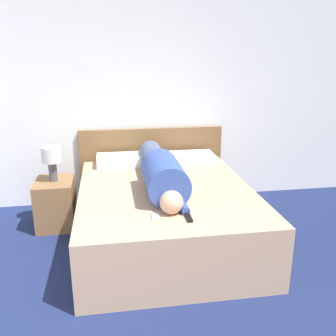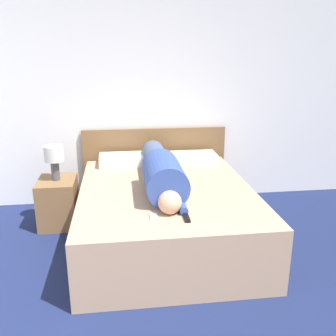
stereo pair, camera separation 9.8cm
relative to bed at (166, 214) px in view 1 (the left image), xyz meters
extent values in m
cube|color=white|center=(-0.24, 1.19, 1.02)|extent=(5.84, 0.06, 2.60)
cube|color=tan|center=(0.00, 0.00, 0.00)|extent=(1.65, 2.07, 0.57)
cube|color=brown|center=(0.00, 1.12, 0.18)|extent=(1.77, 0.04, 0.93)
cube|color=brown|center=(-1.12, 0.54, -0.03)|extent=(0.40, 0.50, 0.52)
cylinder|color=#4C4C51|center=(-1.12, 0.54, 0.34)|extent=(0.09, 0.09, 0.21)
cylinder|color=silver|center=(-1.12, 0.54, 0.52)|extent=(0.20, 0.20, 0.16)
sphere|color=tan|center=(-0.04, -0.60, 0.38)|extent=(0.20, 0.20, 0.20)
cylinder|color=#334C99|center=(-0.04, -0.21, 0.47)|extent=(0.37, 0.67, 0.37)
cylinder|color=#47567A|center=(-0.04, 0.52, 0.41)|extent=(0.26, 0.79, 0.26)
cylinder|color=#334C99|center=(0.07, -0.55, 0.32)|extent=(0.07, 0.22, 0.07)
cube|color=white|center=(-0.37, 0.84, 0.34)|extent=(0.60, 0.32, 0.12)
cube|color=white|center=(0.42, 0.84, 0.34)|extent=(0.57, 0.32, 0.11)
cube|color=black|center=(0.07, -0.72, 0.30)|extent=(0.04, 0.15, 0.02)
cube|color=#B2B7BC|center=(-0.18, -0.65, 0.29)|extent=(0.06, 0.13, 0.01)
camera|label=1|loc=(-0.52, -3.38, 1.56)|focal=40.00mm
camera|label=2|loc=(-0.43, -3.39, 1.56)|focal=40.00mm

